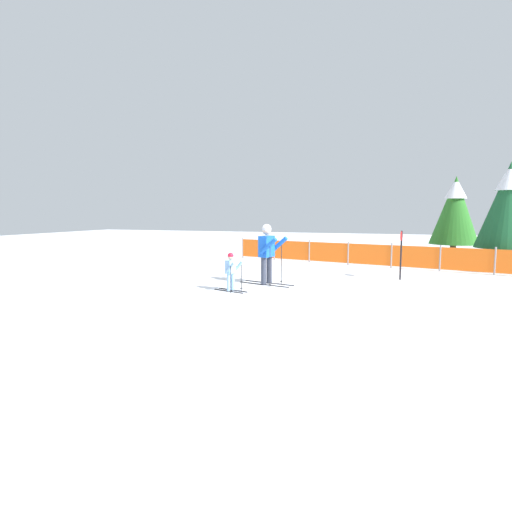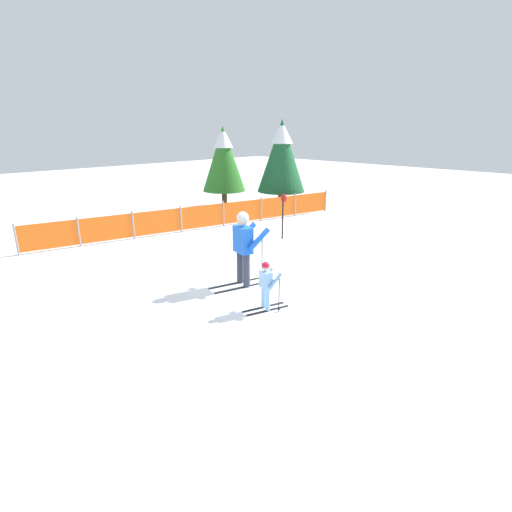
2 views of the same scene
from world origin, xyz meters
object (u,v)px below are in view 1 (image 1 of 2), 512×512
object	(u,v)px
skier_adult	(267,249)
conifer_far	(455,209)
skier_child	(231,269)
safety_fence	(369,254)
trail_marker	(401,250)
conifer_near	(509,204)

from	to	relation	value
skier_adult	conifer_far	distance (m)	9.54
skier_child	conifer_far	xyz separation A→B (m)	(6.37, 8.78, 1.61)
safety_fence	trail_marker	size ratio (longest dim) A/B	7.55
safety_fence	trail_marker	bearing A→B (deg)	-69.37
conifer_far	trail_marker	size ratio (longest dim) A/B	2.36
conifer_near	safety_fence	bearing A→B (deg)	-174.74
skier_child	conifer_far	world-z (taller)	conifer_far
skier_child	conifer_near	bearing A→B (deg)	57.18
trail_marker	skier_child	bearing A→B (deg)	-141.75
skier_adult	safety_fence	distance (m)	5.56
skier_child	conifer_near	distance (m)	10.35
skier_adult	conifer_near	xyz separation A→B (m)	(7.18, 5.33, 1.33)
skier_child	safety_fence	xyz separation A→B (m)	(3.15, 6.18, -0.12)
skier_adult	safety_fence	bearing A→B (deg)	76.43
safety_fence	skier_adult	bearing A→B (deg)	-117.56
skier_child	conifer_far	bearing A→B (deg)	70.85
skier_adult	skier_child	size ratio (longest dim) A/B	1.71
conifer_far	conifer_near	bearing A→B (deg)	-57.25
safety_fence	conifer_near	distance (m)	5.01
skier_adult	skier_child	distance (m)	1.48
conifer_far	skier_child	bearing A→B (deg)	-125.96
safety_fence	trail_marker	distance (m)	3.08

